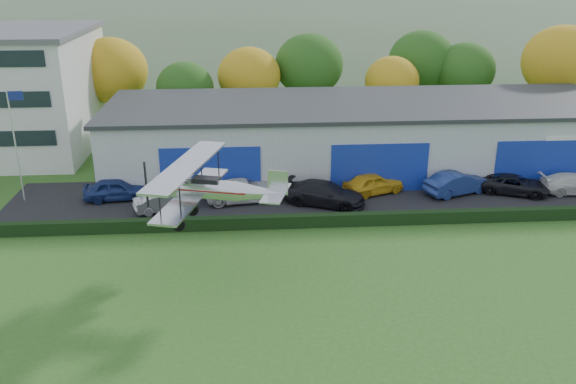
{
  "coord_description": "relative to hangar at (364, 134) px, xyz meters",
  "views": [
    {
      "loc": [
        -4.5,
        -18.27,
        15.54
      ],
      "look_at": [
        -2.24,
        12.71,
        3.7
      ],
      "focal_mm": 37.57,
      "sensor_mm": 36.0,
      "label": 1
    }
  ],
  "objects": [
    {
      "name": "distant_hills",
      "position": [
        -9.38,
        112.02,
        -15.7
      ],
      "size": [
        430.0,
        196.0,
        56.0
      ],
      "color": "#4C6642",
      "rests_on": "ground"
    },
    {
      "name": "biplane",
      "position": [
        -11.49,
        -16.84,
        2.02
      ],
      "size": [
        7.78,
        8.82,
        3.3
      ],
      "rotation": [
        0.0,
        0.0,
        -0.27
      ],
      "color": "silver"
    },
    {
      "name": "hangar",
      "position": [
        0.0,
        0.0,
        0.0
      ],
      "size": [
        40.6,
        12.6,
        5.3
      ],
      "color": "#B2B7BC",
      "rests_on": "ground"
    },
    {
      "name": "car_3",
      "position": [
        -4.22,
        -8.29,
        -1.8
      ],
      "size": [
        5.97,
        4.2,
        1.6
      ],
      "primitive_type": "imported",
      "rotation": [
        0.0,
        0.0,
        1.18
      ],
      "color": "black",
      "rests_on": "apron"
    },
    {
      "name": "car_6",
      "position": [
        9.63,
        -7.16,
        -1.95
      ],
      "size": [
        5.23,
        3.85,
        1.32
      ],
      "primitive_type": "imported",
      "rotation": [
        0.0,
        0.0,
        1.18
      ],
      "color": "black",
      "rests_on": "apron"
    },
    {
      "name": "car_4",
      "position": [
        -0.49,
        -6.45,
        -1.84
      ],
      "size": [
        4.83,
        3.35,
        1.53
      ],
      "primitive_type": "imported",
      "rotation": [
        0.0,
        0.0,
        1.96
      ],
      "color": "gold",
      "rests_on": "apron"
    },
    {
      "name": "car_7",
      "position": [
        13.91,
        -7.39,
        -1.9
      ],
      "size": [
        4.95,
        2.21,
        1.41
      ],
      "primitive_type": "imported",
      "rotation": [
        0.0,
        0.0,
        1.52
      ],
      "color": "silver",
      "rests_on": "apron"
    },
    {
      "name": "car_2",
      "position": [
        -9.71,
        -7.08,
        -1.86
      ],
      "size": [
        5.65,
        3.18,
        1.49
      ],
      "primitive_type": "imported",
      "rotation": [
        0.0,
        0.0,
        1.71
      ],
      "color": "silver",
      "rests_on": "apron"
    },
    {
      "name": "car_1",
      "position": [
        -15.0,
        -8.56,
        -1.94
      ],
      "size": [
        4.25,
        2.69,
        1.32
      ],
      "primitive_type": "imported",
      "rotation": [
        0.0,
        0.0,
        1.92
      ],
      "color": "silver",
      "rests_on": "apron"
    },
    {
      "name": "apron",
      "position": [
        -2.0,
        -6.98,
        -2.63
      ],
      "size": [
        48.0,
        9.0,
        0.05
      ],
      "primitive_type": "cube",
      "color": "black",
      "rests_on": "ground"
    },
    {
      "name": "hedge",
      "position": [
        -2.0,
        -11.78,
        -2.26
      ],
      "size": [
        46.0,
        0.6,
        0.8
      ],
      "primitive_type": "cube",
      "color": "black",
      "rests_on": "ground"
    },
    {
      "name": "flagpole",
      "position": [
        -24.88,
        -5.98,
        2.13
      ],
      "size": [
        1.05,
        0.1,
        8.0
      ],
      "color": "silver",
      "rests_on": "ground"
    },
    {
      "name": "car_5",
      "position": [
        5.47,
        -6.93,
        -1.8
      ],
      "size": [
        5.18,
        3.38,
        1.61
      ],
      "primitive_type": "imported",
      "rotation": [
        0.0,
        0.0,
        1.94
      ],
      "color": "navy",
      "rests_on": "apron"
    },
    {
      "name": "tree_belt",
      "position": [
        -4.15,
        12.64,
        2.95
      ],
      "size": [
        75.7,
        13.22,
        10.12
      ],
      "color": "#3D2614",
      "rests_on": "ground"
    },
    {
      "name": "car_0",
      "position": [
        -18.55,
        -6.28,
        -1.84
      ],
      "size": [
        4.67,
        2.28,
        1.53
      ],
      "primitive_type": "imported",
      "rotation": [
        0.0,
        0.0,
        1.68
      ],
      "color": "navy",
      "rests_on": "apron"
    }
  ]
}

